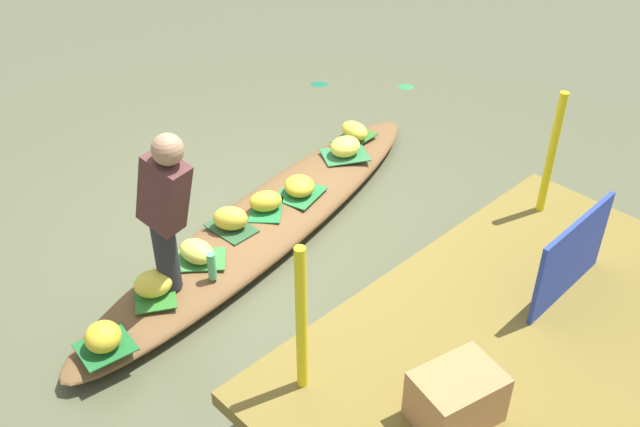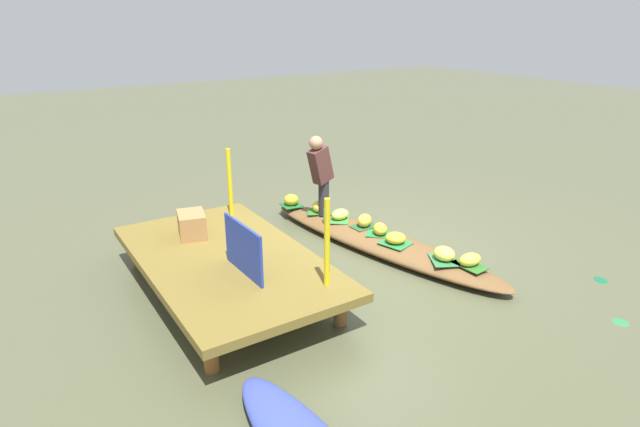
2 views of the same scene
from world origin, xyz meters
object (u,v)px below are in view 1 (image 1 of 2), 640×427
at_px(banana_bunch_3, 299,186).
at_px(banana_bunch_6, 266,201).
at_px(vendor_person, 165,205).
at_px(banana_bunch_2, 345,147).
at_px(vendor_boat, 267,222).
at_px(banana_bunch_0, 354,131).
at_px(water_bottle, 212,266).
at_px(produce_crate, 456,397).
at_px(banana_bunch_4, 230,218).
at_px(market_banner, 572,257).
at_px(banana_bunch_7, 103,337).
at_px(banana_bunch_1, 197,251).
at_px(banana_bunch_5, 153,284).

bearing_deg(banana_bunch_3, banana_bunch_6, -2.72).
bearing_deg(vendor_person, banana_bunch_2, -167.92).
xyz_separation_m(vendor_boat, banana_bunch_0, (-1.37, -0.34, 0.18)).
xyz_separation_m(water_bottle, produce_crate, (-0.05, 2.04, 0.31)).
height_order(vendor_boat, banana_bunch_4, banana_bunch_4).
xyz_separation_m(banana_bunch_3, banana_bunch_6, (0.35, -0.02, 0.01)).
distance_m(banana_bunch_2, banana_bunch_3, 0.74).
distance_m(banana_bunch_2, market_banner, 2.56).
height_order(vendor_person, market_banner, vendor_person).
xyz_separation_m(banana_bunch_2, vendor_person, (2.13, 0.46, 0.61)).
height_order(vendor_boat, banana_bunch_7, banana_bunch_7).
height_order(banana_bunch_0, banana_bunch_1, same).
height_order(banana_bunch_0, market_banner, market_banner).
xyz_separation_m(banana_bunch_2, banana_bunch_4, (1.43, 0.16, 0.00)).
bearing_deg(water_bottle, banana_bunch_6, -155.39).
height_order(banana_bunch_7, produce_crate, produce_crate).
height_order(banana_bunch_1, banana_bunch_6, banana_bunch_6).
distance_m(banana_bunch_7, produce_crate, 2.21).
height_order(banana_bunch_4, banana_bunch_5, banana_bunch_4).
bearing_deg(banana_bunch_2, banana_bunch_4, 6.34).
relative_size(vendor_boat, banana_bunch_1, 14.42).
distance_m(vendor_boat, banana_bunch_4, 0.39).
xyz_separation_m(banana_bunch_6, banana_bunch_7, (1.71, 0.44, 0.01)).
relative_size(vendor_boat, banana_bunch_2, 14.35).
relative_size(banana_bunch_1, banana_bunch_5, 1.10).
relative_size(banana_bunch_1, banana_bunch_2, 0.99).
relative_size(vendor_person, water_bottle, 5.84).
distance_m(vendor_person, produce_crate, 2.15).
bearing_deg(produce_crate, banana_bunch_7, -64.24).
height_order(banana_bunch_2, banana_bunch_4, banana_bunch_4).
xyz_separation_m(banana_bunch_3, banana_bunch_4, (0.71, -0.02, 0.02)).
bearing_deg(banana_bunch_1, banana_bunch_3, -173.78).
bearing_deg(produce_crate, vendor_person, -81.93).
height_order(banana_bunch_1, produce_crate, produce_crate).
height_order(vendor_boat, vendor_person, vendor_person).
distance_m(banana_bunch_3, banana_bunch_7, 2.11).
relative_size(banana_bunch_4, vendor_person, 0.22).
xyz_separation_m(banana_bunch_6, produce_crate, (0.76, 2.41, 0.33)).
distance_m(banana_bunch_5, produce_crate, 2.24).
xyz_separation_m(banana_bunch_0, vendor_person, (2.42, 0.61, 0.62)).
relative_size(banana_bunch_0, banana_bunch_2, 1.02).
relative_size(vendor_boat, produce_crate, 9.35).
bearing_deg(banana_bunch_6, water_bottle, 24.61).
distance_m(vendor_person, market_banner, 2.56).
bearing_deg(produce_crate, banana_bunch_6, -107.60).
distance_m(banana_bunch_2, banana_bunch_7, 2.85).
bearing_deg(market_banner, banana_bunch_7, -41.04).
relative_size(banana_bunch_3, produce_crate, 0.61).
distance_m(banana_bunch_0, banana_bunch_4, 1.74).
relative_size(banana_bunch_3, banana_bunch_5, 1.03).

